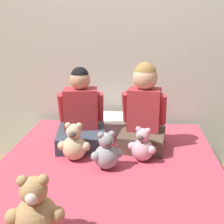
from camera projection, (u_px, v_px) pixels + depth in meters
wall_behind_bed at (119, 28)px, 2.44m from camera, size 8.00×0.06×2.50m
bed at (106, 205)px, 1.76m from camera, size 1.47×1.91×0.42m
child_on_left at (81, 117)px, 2.09m from camera, size 0.41×0.44×0.58m
child_on_right at (144, 112)px, 2.03m from camera, size 0.36×0.37×0.62m
teddy_bear_held_by_left_child at (74, 144)px, 1.86m from camera, size 0.22×0.16×0.26m
teddy_bear_held_by_right_child at (142, 146)px, 1.85m from camera, size 0.19×0.15×0.23m
teddy_bear_between_children at (106, 153)px, 1.75m from camera, size 0.20×0.16×0.25m
teddy_bear_at_foot_of_bed at (36, 212)px, 1.17m from camera, size 0.24×0.19×0.30m
pillow_at_headboard at (116, 124)px, 2.40m from camera, size 0.44×0.34×0.11m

